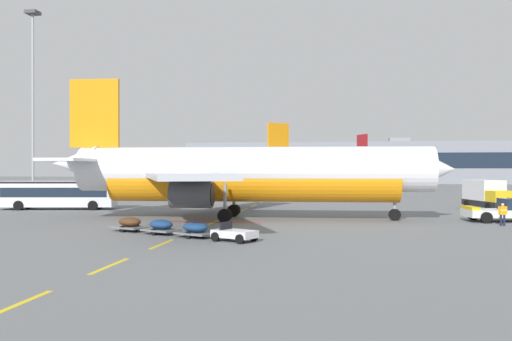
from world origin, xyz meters
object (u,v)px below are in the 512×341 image
object	(u,v)px
airliner_foreground	(246,173)
apron_shuttle_bus	(58,193)
apron_light_mast_near	(33,83)
ground_crew_worker	(503,213)
airliner_mid_left	(336,172)
pushback_tug	(506,211)
airliner_far_right	(211,171)
fuel_service_truck	(487,194)
baggage_train	(178,228)

from	to	relation	value
airliner_foreground	apron_shuttle_bus	world-z (taller)	airliner_foreground
apron_light_mast_near	ground_crew_worker	bearing A→B (deg)	-28.70
airliner_mid_left	apron_light_mast_near	size ratio (longest dim) A/B	1.09
apron_light_mast_near	pushback_tug	bearing A→B (deg)	-25.51
airliner_far_right	fuel_service_truck	world-z (taller)	airliner_far_right
airliner_far_right	fuel_service_truck	bearing A→B (deg)	-35.34
pushback_tug	baggage_train	distance (m)	27.19
airliner_mid_left	apron_light_mast_near	world-z (taller)	apron_light_mast_near
ground_crew_worker	airliner_far_right	bearing A→B (deg)	128.58
airliner_foreground	apron_light_mast_near	xyz separation A→B (m)	(-37.73, 29.50, 13.17)
airliner_mid_left	airliner_far_right	xyz separation A→B (m)	(-19.21, -37.33, 0.35)
airliner_mid_left	pushback_tug	bearing A→B (deg)	-78.86
airliner_mid_left	apron_light_mast_near	xyz separation A→B (m)	(-44.35, -46.68, 13.53)
airliner_mid_left	ground_crew_worker	xyz separation A→B (m)	(13.53, -78.38, -2.62)
pushback_tug	apron_shuttle_bus	world-z (taller)	apron_shuttle_bus
airliner_mid_left	apron_shuttle_bus	world-z (taller)	airliner_mid_left
airliner_mid_left	apron_light_mast_near	bearing A→B (deg)	-133.54
pushback_tug	fuel_service_truck	xyz separation A→B (m)	(1.59, 12.34, 0.74)
airliner_far_right	apron_light_mast_near	xyz separation A→B (m)	(-25.14, -9.35, 13.18)
pushback_tug	apron_light_mast_near	bearing A→B (deg)	154.49
baggage_train	apron_light_mast_near	bearing A→B (deg)	130.45
baggage_train	apron_light_mast_near	size ratio (longest dim) A/B	0.40
fuel_service_truck	apron_light_mast_near	xyz separation A→B (m)	(-60.70, 15.86, 15.48)
airliner_foreground	fuel_service_truck	size ratio (longest dim) A/B	4.72
apron_shuttle_bus	baggage_train	distance (m)	27.91
airliner_mid_left	ground_crew_worker	distance (m)	79.58
fuel_service_truck	baggage_train	world-z (taller)	fuel_service_truck
fuel_service_truck	baggage_train	bearing A→B (deg)	-134.55
fuel_service_truck	airliner_foreground	bearing A→B (deg)	-149.29
fuel_service_truck	ground_crew_worker	distance (m)	16.10
fuel_service_truck	airliner_mid_left	bearing A→B (deg)	104.64
airliner_foreground	airliner_mid_left	world-z (taller)	airliner_foreground
airliner_mid_left	apron_shuttle_bus	xyz separation A→B (m)	(-28.37, -68.23, -1.85)
fuel_service_truck	airliner_far_right	bearing A→B (deg)	144.66
pushback_tug	airliner_far_right	distance (m)	50.73
apron_shuttle_bus	fuel_service_truck	distance (m)	45.07
airliner_mid_left	baggage_train	size ratio (longest dim) A/B	2.75
airliner_foreground	airliner_far_right	size ratio (longest dim) A/B	1.18
airliner_foreground	apron_light_mast_near	world-z (taller)	apron_light_mast_near
pushback_tug	ground_crew_worker	world-z (taller)	pushback_tug
airliner_foreground	apron_shuttle_bus	distance (m)	23.26
airliner_mid_left	apron_light_mast_near	distance (m)	65.80
airliner_foreground	apron_shuttle_bus	size ratio (longest dim) A/B	2.83
airliner_foreground	ground_crew_worker	xyz separation A→B (m)	(20.16, -2.19, -2.97)
fuel_service_truck	apron_light_mast_near	bearing A→B (deg)	165.36
airliner_mid_left	fuel_service_truck	world-z (taller)	airliner_mid_left
fuel_service_truck	baggage_train	distance (m)	36.05
pushback_tug	fuel_service_truck	distance (m)	12.47
baggage_train	ground_crew_worker	size ratio (longest dim) A/B	6.46
airliner_far_right	fuel_service_truck	xyz separation A→B (m)	(35.56, -25.21, -2.30)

